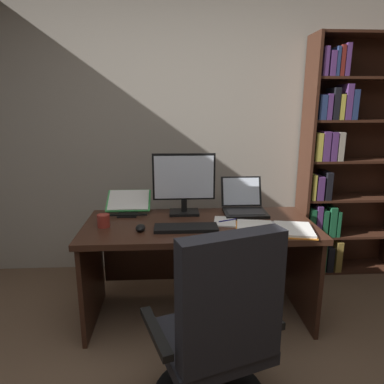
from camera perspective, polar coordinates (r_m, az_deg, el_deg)
wall_back at (r=3.23m, az=-1.03°, el=11.26°), size 4.68×0.12×2.74m
desk at (r=2.58m, az=1.05°, el=-8.78°), size 1.60×0.71×0.73m
bookshelf at (r=3.41m, az=23.28°, el=4.06°), size 0.92×0.30×2.10m
office_chair at (r=1.81m, az=4.25°, el=-23.42°), size 0.70×0.62×1.02m
monitor at (r=2.59m, az=-1.32°, el=1.34°), size 0.47×0.16×0.46m
laptop at (r=2.70m, az=8.47°, el=-2.17°), size 0.32×0.34×0.25m
keyboard at (r=2.31m, az=-0.98°, el=-5.91°), size 0.42×0.15×0.02m
computer_mouse at (r=2.32m, az=-8.45°, el=-5.81°), size 0.06×0.10×0.04m
reading_stand_with_book at (r=2.71m, az=-10.36°, el=-1.71°), size 0.33×0.27×0.15m
open_binder at (r=2.36m, az=13.34°, el=-5.90°), size 0.55×0.38×0.02m
notepad at (r=2.47m, az=5.41°, el=-4.83°), size 0.18×0.23×0.01m
pen at (r=2.47m, az=5.87°, el=-4.62°), size 0.13×0.06×0.01m
coffee_mug at (r=2.43m, az=-14.30°, el=-4.58°), size 0.08×0.08×0.09m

